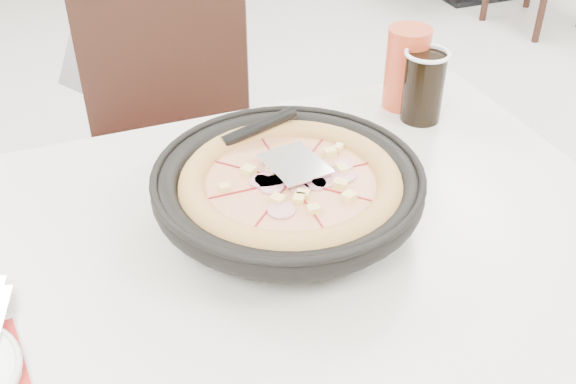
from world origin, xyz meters
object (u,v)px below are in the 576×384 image
object	(u,v)px
pizza_pan	(288,196)
red_cup	(406,68)
chair_far	(161,172)
cola_glass	(423,88)
pizza	(291,192)

from	to	relation	value
pizza_pan	red_cup	bearing A→B (deg)	36.96
chair_far	red_cup	bearing A→B (deg)	162.47
chair_far	cola_glass	size ratio (longest dim) A/B	7.31
chair_far	pizza_pan	size ratio (longest dim) A/B	2.65
chair_far	pizza_pan	bearing A→B (deg)	119.66
cola_glass	red_cup	world-z (taller)	red_cup
pizza	red_cup	world-z (taller)	red_cup
cola_glass	pizza_pan	bearing A→B (deg)	-150.21
chair_far	pizza	bearing A→B (deg)	119.28
pizza_pan	cola_glass	xyz separation A→B (m)	(0.35, 0.20, 0.02)
pizza	chair_far	bearing A→B (deg)	98.42
pizza_pan	cola_glass	distance (m)	0.40
pizza	cola_glass	size ratio (longest dim) A/B	2.64
chair_far	pizza	size ratio (longest dim) A/B	2.77
cola_glass	red_cup	size ratio (longest dim) A/B	0.81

